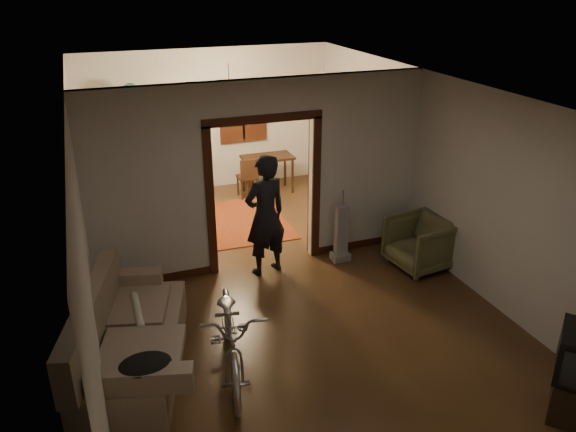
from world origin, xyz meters
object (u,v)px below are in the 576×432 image
armchair (420,243)px  desk (268,175)px  person (265,215)px  bicycle (232,333)px  sofa (131,329)px  locker (138,154)px

armchair → desk: bearing=-170.5°
person → desk: (1.06, 3.11, -0.54)m
person → bicycle: bearing=47.2°
sofa → locker: bearing=97.6°
bicycle → desk: size_ratio=1.90×
sofa → armchair: (4.30, 0.92, -0.11)m
armchair → locker: (-3.62, 3.98, 0.61)m
sofa → locker: 4.97m
locker → sofa: bearing=-112.2°
person → locker: (-1.40, 3.33, 0.09)m
sofa → bicycle: 1.12m
armchair → sofa: bearing=-85.6°
sofa → armchair: 4.40m
desk → armchair: bearing=-90.1°
locker → armchair: bearing=-62.0°
sofa → armchair: bearing=27.5°
armchair → locker: locker is taller
person → desk: size_ratio=1.82×
bicycle → person: bearing=72.8°
person → armchair: bearing=148.6°
person → desk: person is taller
locker → desk: size_ratio=2.00×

